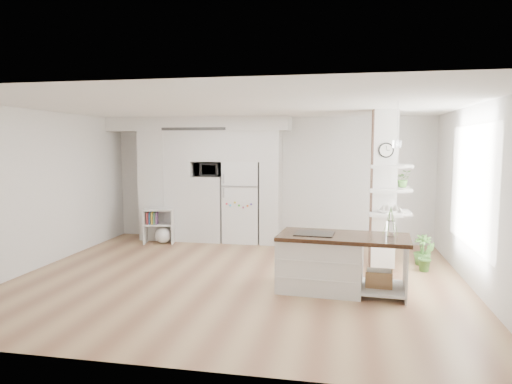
# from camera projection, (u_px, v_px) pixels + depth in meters

# --- Properties ---
(floor) EXTENTS (7.00, 6.00, 0.01)m
(floor) POSITION_uv_depth(u_px,v_px,m) (239.00, 278.00, 7.27)
(floor) COLOR tan
(floor) RESTS_ON ground
(room) EXTENTS (7.04, 6.04, 2.72)m
(room) POSITION_uv_depth(u_px,v_px,m) (238.00, 161.00, 7.07)
(room) COLOR white
(room) RESTS_ON ground
(cabinet_wall) EXTENTS (4.00, 0.71, 2.70)m
(cabinet_wall) POSITION_uv_depth(u_px,v_px,m) (201.00, 172.00, 9.99)
(cabinet_wall) COLOR silver
(cabinet_wall) RESTS_ON floor
(refrigerator) EXTENTS (0.78, 0.69, 1.75)m
(refrigerator) POSITION_uv_depth(u_px,v_px,m) (243.00, 202.00, 9.89)
(refrigerator) COLOR white
(refrigerator) RESTS_ON floor
(column) EXTENTS (0.69, 0.90, 2.70)m
(column) POSITION_uv_depth(u_px,v_px,m) (389.00, 189.00, 7.79)
(column) COLOR silver
(column) RESTS_ON floor
(window) EXTENTS (0.00, 2.40, 2.40)m
(window) POSITION_uv_depth(u_px,v_px,m) (472.00, 186.00, 6.75)
(window) COLOR white
(window) RESTS_ON room
(pendant_light) EXTENTS (0.12, 0.12, 0.10)m
(pendant_light) POSITION_uv_depth(u_px,v_px,m) (350.00, 144.00, 6.87)
(pendant_light) COLOR white
(pendant_light) RESTS_ON room
(kitchen_island) EXTENTS (1.90, 1.01, 1.40)m
(kitchen_island) POSITION_uv_depth(u_px,v_px,m) (329.00, 261.00, 6.60)
(kitchen_island) COLOR silver
(kitchen_island) RESTS_ON floor
(bookshelf) EXTENTS (0.69, 0.49, 0.75)m
(bookshelf) POSITION_uv_depth(u_px,v_px,m) (160.00, 228.00, 9.77)
(bookshelf) COLOR silver
(bookshelf) RESTS_ON floor
(floor_plant_a) EXTENTS (0.32, 0.28, 0.50)m
(floor_plant_a) POSITION_uv_depth(u_px,v_px,m) (426.00, 257.00, 7.60)
(floor_plant_a) COLOR #467D32
(floor_plant_a) RESTS_ON floor
(floor_plant_b) EXTENTS (0.33, 0.33, 0.53)m
(floor_plant_b) POSITION_uv_depth(u_px,v_px,m) (422.00, 250.00, 8.02)
(floor_plant_b) COLOR #467D32
(floor_plant_b) RESTS_ON floor
(microwave) EXTENTS (0.54, 0.37, 0.30)m
(microwave) POSITION_uv_depth(u_px,v_px,m) (208.00, 170.00, 9.90)
(microwave) COLOR #2D2D2D
(microwave) RESTS_ON cabinet_wall
(shelf_plant) EXTENTS (0.27, 0.23, 0.30)m
(shelf_plant) POSITION_uv_depth(u_px,v_px,m) (403.00, 179.00, 7.89)
(shelf_plant) COLOR #467D32
(shelf_plant) RESTS_ON column
(decor_bowl) EXTENTS (0.22, 0.22, 0.05)m
(decor_bowl) POSITION_uv_depth(u_px,v_px,m) (385.00, 211.00, 7.61)
(decor_bowl) COLOR white
(decor_bowl) RESTS_ON column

